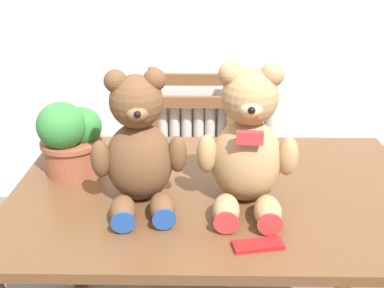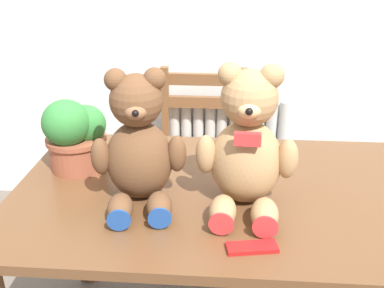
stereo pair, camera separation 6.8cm
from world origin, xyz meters
name	(u,v)px [view 1 (the left image)]	position (x,y,z in m)	size (l,w,h in m)	color
radiator	(216,159)	(0.04, 1.46, 0.30)	(0.68, 0.10, 0.66)	beige
dining_table	(218,214)	(0.00, 0.40, 0.61)	(1.30, 0.81, 0.71)	brown
wooden_chair_behind	(192,154)	(-0.10, 1.23, 0.44)	(0.45, 0.46, 0.85)	brown
teddy_bear_left	(139,148)	(-0.24, 0.33, 0.88)	(0.28, 0.29, 0.40)	brown
teddy_bear_right	(247,146)	(0.07, 0.33, 0.89)	(0.29, 0.29, 0.42)	tan
potted_plant	(70,137)	(-0.49, 0.51, 0.84)	(0.20, 0.22, 0.25)	#9E5138
chocolate_bar	(258,245)	(0.09, 0.11, 0.72)	(0.13, 0.05, 0.01)	red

